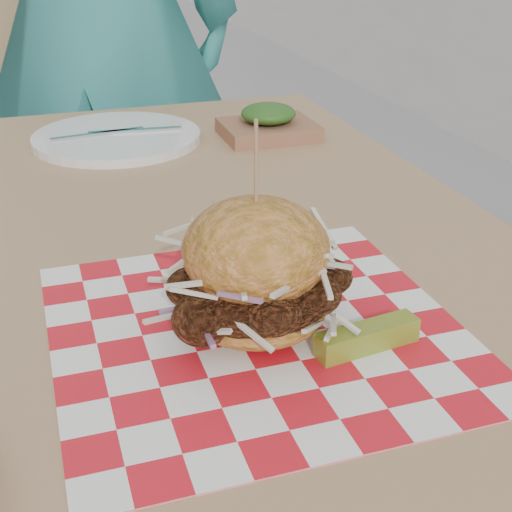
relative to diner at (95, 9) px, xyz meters
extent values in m
imported|color=teal|center=(0.00, 0.00, 0.00)|extent=(0.75, 0.62, 1.77)
cube|color=tan|center=(-0.04, -0.94, -0.16)|extent=(0.80, 1.20, 0.04)
cylinder|color=#333338|center=(0.30, -0.40, -0.53)|extent=(0.05, 0.05, 0.71)
cube|color=tan|center=(-0.04, -0.09, -0.44)|extent=(0.47, 0.47, 0.04)
cube|color=tan|center=(-0.02, 0.11, -0.19)|extent=(0.42, 0.09, 0.50)
cylinder|color=#333338|center=(-0.24, -0.24, -0.67)|extent=(0.03, 0.03, 0.43)
cylinder|color=#333338|center=(0.11, -0.29, -0.67)|extent=(0.03, 0.03, 0.43)
cylinder|color=#333338|center=(-0.20, 0.11, -0.67)|extent=(0.03, 0.03, 0.43)
cylinder|color=#333338|center=(0.16, 0.07, -0.67)|extent=(0.03, 0.03, 0.43)
cube|color=red|center=(0.00, -1.16, -0.14)|extent=(0.36, 0.36, 0.00)
ellipsoid|color=#D07F3A|center=(0.00, -1.16, -0.11)|extent=(0.13, 0.13, 0.04)
ellipsoid|color=brown|center=(0.00, -1.16, -0.10)|extent=(0.14, 0.13, 0.07)
ellipsoid|color=#D07F3A|center=(0.00, -1.16, -0.06)|extent=(0.13, 0.13, 0.09)
cylinder|color=tan|center=(0.00, -1.16, 0.01)|extent=(0.00, 0.00, 0.10)
cube|color=olive|center=(0.08, -1.22, -0.12)|extent=(0.10, 0.03, 0.02)
cylinder|color=white|center=(-0.04, -0.55, -0.13)|extent=(0.27, 0.27, 0.01)
cube|color=silver|center=(-0.07, -0.55, -0.12)|extent=(0.15, 0.03, 0.00)
cube|color=silver|center=(-0.01, -0.55, -0.12)|extent=(0.15, 0.03, 0.00)
cube|color=#8F5C41|center=(0.20, -0.60, -0.13)|extent=(0.15, 0.12, 0.02)
ellipsoid|color=#1D4D16|center=(0.20, -0.60, -0.10)|extent=(0.09, 0.09, 0.03)
camera|label=1|loc=(-0.18, -1.68, 0.21)|focal=50.00mm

